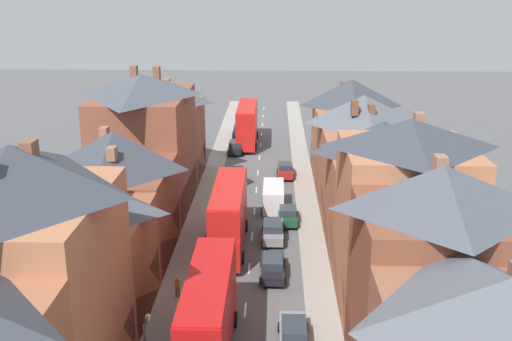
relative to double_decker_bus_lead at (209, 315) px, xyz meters
The scene contains 17 objects.
pavement_left 25.72m from the double_decker_bus_lead, 97.39° to the left, with size 2.20×104.00×0.14m, color gray.
pavement_right 26.43m from the double_decker_bus_lead, 74.76° to the left, with size 2.20×104.00×0.14m, color gray.
centre_line_dashes 23.60m from the double_decker_bus_lead, 85.57° to the left, with size 0.14×97.80×0.01m.
terrace_row_left 10.28m from the double_decker_bus_lead, 148.90° to the left, with size 8.00×64.01×14.02m.
terrace_row_right 14.20m from the double_decker_bus_lead, 30.53° to the left, with size 8.00×64.10×13.00m.
double_decker_bus_lead is the anchor object (origin of this frame).
double_decker_bus_mid_street 47.75m from the double_decker_bus_lead, 90.00° to the left, with size 2.74×10.80×5.30m.
double_decker_bus_far_approaching 15.19m from the double_decker_bus_lead, 90.00° to the left, with size 2.74×10.80×5.30m.
car_near_blue 34.18m from the double_decker_bus_lead, 81.73° to the left, with size 1.90×3.96×1.67m.
car_near_silver 43.43m from the double_decker_bus_lead, 91.71° to the left, with size 1.90×4.29×1.62m.
car_parked_left_a 11.01m from the double_decker_bus_lead, 70.52° to the left, with size 1.90×4.52×1.60m.
car_parked_left_b 5.48m from the double_decker_bus_lead, 15.45° to the left, with size 1.90×4.45×1.58m.
car_mid_white 17.30m from the double_decker_bus_lead, 77.88° to the left, with size 1.90×4.59×1.65m.
car_far_grey 52.38m from the double_decker_bus_lead, 91.41° to the left, with size 1.90×3.96×1.59m.
car_parked_right_b 21.14m from the double_decker_bus_lead, 76.51° to the left, with size 1.90×3.88×1.58m.
delivery_van 24.10m from the double_decker_bus_lead, 81.37° to the left, with size 2.20×5.20×2.41m.
pedestrian_mid_right 7.48m from the double_decker_bus_lead, 113.76° to the left, with size 0.36×0.22×1.61m.
Camera 1 is at (1.82, -17.23, 20.95)m, focal length 42.00 mm.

